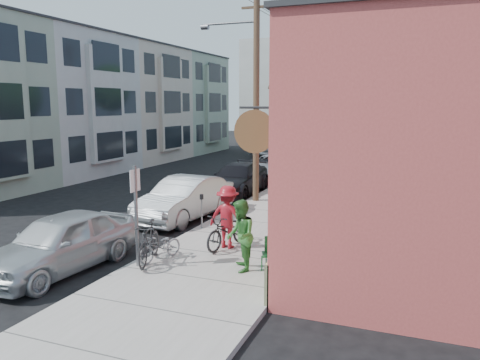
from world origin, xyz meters
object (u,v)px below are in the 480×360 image
(parked_bike_b, at_px, (160,246))
(car_0, at_px, (60,242))
(car_1, at_px, (185,199))
(car_2, at_px, (238,179))
(tree_leafy_mid, at_px, (307,96))
(cyclist, at_px, (228,217))
(utility_pole_near, at_px, (255,85))
(patio_chair_a, at_px, (271,254))
(patron_grey, at_px, (293,233))
(car_4, at_px, (293,157))
(bus, at_px, (275,139))
(sign_post, at_px, (136,207))
(parking_meter_near, at_px, (202,205))
(tree_bare, at_px, (279,138))
(parked_bike_a, at_px, (149,242))
(patio_chair_b, at_px, (286,243))
(tree_leafy_far, at_px, (339,85))
(car_3, at_px, (271,167))
(parking_meter_far, at_px, (279,170))
(patron_green, at_px, (240,236))

(parked_bike_b, height_order, car_0, car_0)
(car_1, xyz_separation_m, car_2, (0.00, 5.75, -0.07))
(tree_leafy_mid, height_order, car_0, tree_leafy_mid)
(cyclist, relative_size, car_1, 0.38)
(utility_pole_near, xyz_separation_m, patio_chair_a, (3.48, -8.52, -4.82))
(patron_grey, bearing_deg, patio_chair_a, -3.48)
(car_4, bearing_deg, bus, 110.43)
(sign_post, relative_size, parked_bike_b, 1.81)
(parking_meter_near, height_order, car_1, car_1)
(cyclist, bearing_deg, tree_bare, -79.60)
(parked_bike_a, xyz_separation_m, car_4, (-1.71, 22.10, -0.00))
(patio_chair_b, distance_m, car_2, 10.64)
(parked_bike_b, bearing_deg, utility_pole_near, 108.55)
(cyclist, relative_size, parked_bike_a, 1.00)
(patio_chair_a, height_order, parked_bike_b, patio_chair_a)
(tree_leafy_far, bearing_deg, bus, 162.86)
(car_2, bearing_deg, car_0, -92.30)
(utility_pole_near, xyz_separation_m, tree_bare, (0.41, 2.55, -2.51))
(patio_chair_a, bearing_deg, sign_post, 175.79)
(patio_chair_b, distance_m, parked_bike_b, 3.63)
(tree_leafy_mid, bearing_deg, parking_meter_near, -92.33)
(parked_bike_b, bearing_deg, car_3, 113.15)
(parked_bike_b, height_order, car_4, car_4)
(sign_post, xyz_separation_m, parked_bike_a, (0.16, 0.34, -1.09))
(patron_grey, bearing_deg, car_4, -151.46)
(sign_post, xyz_separation_m, car_4, (-1.55, 22.44, -1.09))
(tree_bare, height_order, tree_leafy_mid, tree_leafy_mid)
(utility_pole_near, bearing_deg, car_4, 97.04)
(car_1, bearing_deg, patio_chair_a, -37.64)
(patio_chair_b, bearing_deg, car_4, 127.81)
(parking_meter_far, relative_size, patron_grey, 0.79)
(patio_chair_a, xyz_separation_m, parked_bike_b, (-3.18, -0.40, -0.03))
(tree_bare, bearing_deg, car_3, 111.63)
(patio_chair_a, bearing_deg, patio_chair_b, 63.58)
(parking_meter_near, distance_m, patio_chair_a, 4.87)
(parked_bike_a, height_order, parked_bike_b, parked_bike_a)
(patio_chair_b, bearing_deg, car_1, 169.20)
(tree_bare, distance_m, tree_leafy_mid, 6.09)
(parking_meter_near, relative_size, tree_bare, 0.23)
(tree_leafy_far, bearing_deg, patio_chair_a, -83.86)
(tree_bare, bearing_deg, sign_post, -92.13)
(parking_meter_near, height_order, cyclist, cyclist)
(patio_chair_a, xyz_separation_m, car_3, (-5.07, 16.12, 0.11))
(patron_green, relative_size, bus, 0.21)
(utility_pole_near, relative_size, parked_bike_a, 5.08)
(sign_post, distance_m, patron_grey, 4.47)
(car_0, bearing_deg, patron_green, 21.51)
(patio_chair_a, relative_size, car_0, 0.18)
(patron_green, bearing_deg, car_3, 170.85)
(tree_leafy_mid, bearing_deg, patio_chair_b, -78.48)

